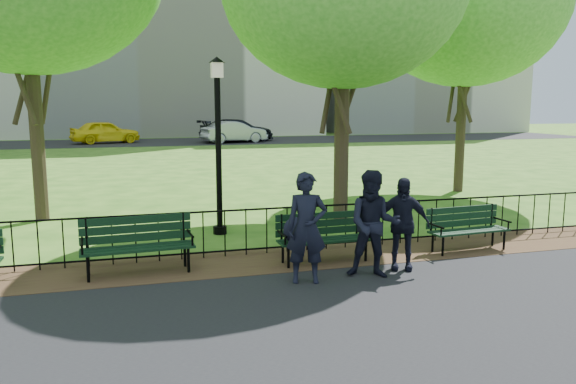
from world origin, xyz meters
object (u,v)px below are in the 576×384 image
object	(u,v)px
park_bench_right_a	(466,224)
lamppost	(218,139)
person_right	(402,224)
park_bench_main	(310,231)
taxi	(105,132)
person_mid	(374,224)
sedan_dark	(237,130)
person_left	(307,228)
sedan_silver	(234,132)
tree_mid_e	(467,2)
park_bench_left_a	(137,239)

from	to	relation	value
park_bench_right_a	lamppost	xyz separation A→B (m)	(-4.39, 2.72, 1.55)
lamppost	person_right	xyz separation A→B (m)	(2.57, -3.54, -1.27)
person_right	park_bench_main	bearing A→B (deg)	175.66
park_bench_main	taxi	bearing A→B (deg)	96.14
person_mid	sedan_dark	xyz separation A→B (m)	(4.22, 34.14, -0.05)
park_bench_main	person_left	size ratio (longest dim) A/B	0.96
person_left	person_right	distance (m)	1.80
person_mid	sedan_silver	world-z (taller)	person_mid
park_bench_main	sedan_dark	size ratio (longest dim) A/B	0.30
tree_mid_e	taxi	bearing A→B (deg)	113.97
sedan_dark	person_mid	bearing A→B (deg)	159.31
person_mid	park_bench_left_a	bearing A→B (deg)	-175.45
lamppost	tree_mid_e	world-z (taller)	tree_mid_e
lamppost	sedan_silver	xyz separation A→B (m)	(5.62, 28.74, -1.28)
park_bench_left_a	person_left	distance (m)	2.88
person_mid	sedan_silver	xyz separation A→B (m)	(3.70, 32.56, -0.10)
tree_mid_e	sedan_silver	bearing A→B (deg)	96.57
park_bench_main	person_right	world-z (taller)	person_right
park_bench_left_a	person_mid	xyz separation A→B (m)	(3.71, -1.29, 0.30)
park_bench_right_a	taxi	world-z (taller)	taxi
park_bench_right_a	sedan_dark	bearing A→B (deg)	82.74
sedan_dark	person_right	bearing A→B (deg)	160.34
lamppost	sedan_dark	size ratio (longest dim) A/B	0.66
park_bench_main	lamppost	world-z (taller)	lamppost
park_bench_main	sedan_dark	bearing A→B (deg)	79.78
park_bench_main	park_bench_left_a	bearing A→B (deg)	172.93
park_bench_right_a	sedan_silver	world-z (taller)	sedan_silver
lamppost	person_right	world-z (taller)	lamppost
park_bench_main	park_bench_left_a	size ratio (longest dim) A/B	0.91
park_bench_left_a	person_mid	distance (m)	3.94
taxi	park_bench_right_a	bearing A→B (deg)	175.78
tree_mid_e	sedan_silver	distance (m)	25.49
park_bench_main	tree_mid_e	bearing A→B (deg)	41.01
person_mid	sedan_dark	distance (m)	34.40
tree_mid_e	person_right	bearing A→B (deg)	-128.29
park_bench_main	sedan_dark	distance (m)	33.50
park_bench_main	park_bench_right_a	distance (m)	3.23
taxi	tree_mid_e	bearing A→B (deg)	-173.40
park_bench_right_a	taxi	xyz separation A→B (m)	(-7.83, 33.48, 0.30)
tree_mid_e	person_left	world-z (taller)	tree_mid_e
park_bench_left_a	sedan_silver	bearing A→B (deg)	72.94
sedan_dark	person_left	bearing A→B (deg)	157.43
sedan_silver	taxi	bearing A→B (deg)	63.37
park_bench_main	park_bench_right_a	world-z (taller)	park_bench_main
park_bench_right_a	person_mid	world-z (taller)	person_mid
lamppost	sedan_dark	bearing A→B (deg)	78.55
tree_mid_e	person_left	distance (m)	12.03
sedan_silver	park_bench_left_a	bearing A→B (deg)	152.62
taxi	park_bench_main	bearing A→B (deg)	170.43
park_bench_left_a	person_left	xyz separation A→B (m)	(2.58, -1.26, 0.30)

